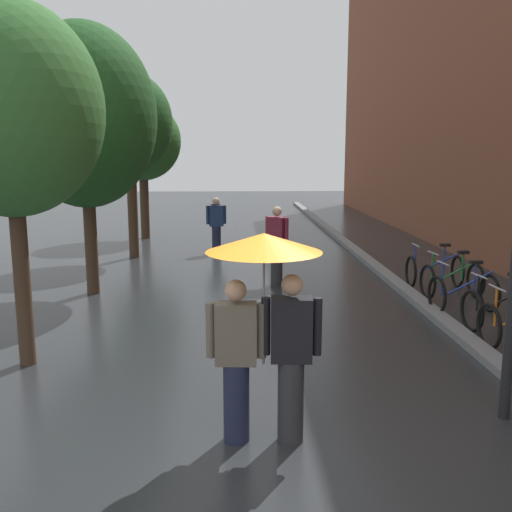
% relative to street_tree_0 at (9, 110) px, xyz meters
% --- Properties ---
extents(ground_plane, '(80.00, 80.00, 0.00)m').
position_rel_street_tree_0_xyz_m(ground_plane, '(3.19, -2.75, -3.39)').
color(ground_plane, '#26282B').
extents(kerb_strip, '(0.30, 36.00, 0.12)m').
position_rel_street_tree_0_xyz_m(kerb_strip, '(6.39, 7.25, -3.33)').
color(kerb_strip, slate).
rests_on(kerb_strip, ground).
extents(street_tree_0, '(2.38, 2.38, 4.79)m').
position_rel_street_tree_0_xyz_m(street_tree_0, '(0.00, 0.00, 0.00)').
color(street_tree_0, '#473323').
rests_on(street_tree_0, ground).
extents(street_tree_1, '(2.84, 2.84, 5.39)m').
position_rel_street_tree_0_xyz_m(street_tree_1, '(-0.09, 4.03, 0.18)').
color(street_tree_1, '#473323').
rests_on(street_tree_1, ground).
extents(street_tree_2, '(2.32, 2.32, 5.04)m').
position_rel_street_tree_0_xyz_m(street_tree_2, '(0.03, 8.17, 0.26)').
color(street_tree_2, '#473323').
rests_on(street_tree_2, ground).
extents(street_tree_3, '(2.58, 2.58, 4.62)m').
position_rel_street_tree_0_xyz_m(street_tree_3, '(-0.25, 11.94, -0.12)').
color(street_tree_3, '#473323').
rests_on(street_tree_3, ground).
extents(parked_bicycle_2, '(1.15, 0.82, 0.96)m').
position_rel_street_tree_0_xyz_m(parked_bicycle_2, '(7.19, 1.24, -3.02)').
color(parked_bicycle_2, black).
rests_on(parked_bicycle_2, ground).
extents(parked_bicycle_3, '(1.15, 0.81, 0.96)m').
position_rel_street_tree_0_xyz_m(parked_bicycle_3, '(7.00, 2.30, -3.02)').
color(parked_bicycle_3, black).
rests_on(parked_bicycle_3, ground).
extents(parked_bicycle_4, '(1.15, 0.81, 0.96)m').
position_rel_street_tree_0_xyz_m(parked_bicycle_4, '(7.19, 3.35, -3.02)').
color(parked_bicycle_4, black).
rests_on(parked_bicycle_4, ground).
extents(parked_bicycle_5, '(1.09, 0.71, 0.96)m').
position_rel_street_tree_0_xyz_m(parked_bicycle_5, '(7.16, 4.29, -3.02)').
color(parked_bicycle_5, black).
rests_on(parked_bicycle_5, ground).
extents(couple_under_umbrella, '(1.13, 1.12, 2.11)m').
position_rel_street_tree_0_xyz_m(couple_under_umbrella, '(3.14, -2.22, -2.00)').
color(couple_under_umbrella, '#1E233D').
rests_on(couple_under_umbrella, ground).
extents(pedestrian_walking_midground, '(0.48, 0.42, 1.74)m').
position_rel_street_tree_0_xyz_m(pedestrian_walking_midground, '(3.77, 4.64, -2.50)').
color(pedestrian_walking_midground, '#2D2D33').
rests_on(pedestrian_walking_midground, ground).
extents(pedestrian_walking_far, '(0.58, 0.37, 1.63)m').
position_rel_street_tree_0_xyz_m(pedestrian_walking_far, '(2.31, 8.82, -2.53)').
color(pedestrian_walking_far, '#1E233D').
rests_on(pedestrian_walking_far, ground).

